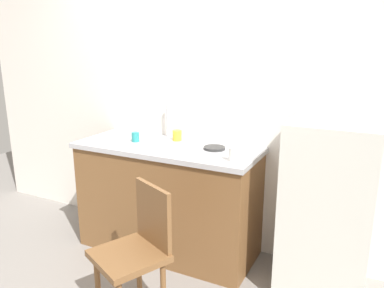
% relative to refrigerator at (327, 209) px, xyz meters
% --- Properties ---
extents(back_wall, '(4.80, 0.10, 2.49)m').
position_rel_refrigerator_xyz_m(back_wall, '(-1.18, 0.34, 0.62)').
color(back_wall, white).
rests_on(back_wall, ground_plane).
extents(cabinet_base, '(1.48, 0.60, 0.89)m').
position_rel_refrigerator_xyz_m(cabinet_base, '(-1.27, -0.01, -0.18)').
color(cabinet_base, brown).
rests_on(cabinet_base, ground_plane).
extents(countertop, '(1.52, 0.64, 0.04)m').
position_rel_refrigerator_xyz_m(countertop, '(-1.27, -0.01, 0.29)').
color(countertop, '#B7B7BC').
rests_on(countertop, cabinet_base).
extents(faucet, '(0.02, 0.02, 0.28)m').
position_rel_refrigerator_xyz_m(faucet, '(-1.41, 0.24, 0.45)').
color(faucet, '#B7B7BC').
rests_on(faucet, countertop).
extents(refrigerator, '(0.58, 0.57, 1.25)m').
position_rel_refrigerator_xyz_m(refrigerator, '(0.00, 0.00, 0.00)').
color(refrigerator, silver).
rests_on(refrigerator, ground_plane).
extents(chair, '(0.53, 0.53, 0.89)m').
position_rel_refrigerator_xyz_m(chair, '(-1.01, -0.85, -0.12)').
color(chair, brown).
rests_on(chair, ground_plane).
extents(hotplate, '(0.17, 0.17, 0.02)m').
position_rel_refrigerator_xyz_m(hotplate, '(-0.88, 0.04, 0.32)').
color(hotplate, '#2D2D2D').
rests_on(hotplate, countertop).
extents(cup_teal, '(0.07, 0.07, 0.08)m').
position_rel_refrigerator_xyz_m(cup_teal, '(-1.57, -0.04, 0.35)').
color(cup_teal, teal).
rests_on(cup_teal, countertop).
extents(cup_yellow, '(0.08, 0.08, 0.09)m').
position_rel_refrigerator_xyz_m(cup_yellow, '(-1.27, 0.15, 0.36)').
color(cup_yellow, yellow).
rests_on(cup_yellow, countertop).
extents(cup_white, '(0.07, 0.07, 0.10)m').
position_rel_refrigerator_xyz_m(cup_white, '(-0.63, -0.19, 0.36)').
color(cup_white, white).
rests_on(cup_white, countertop).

